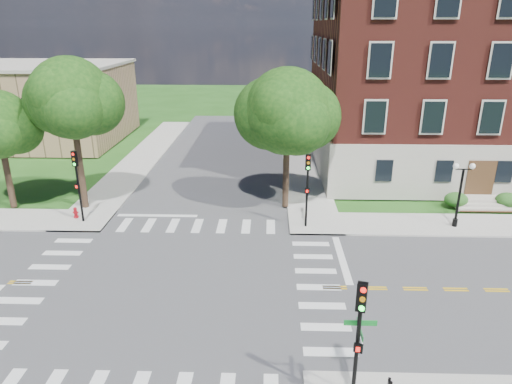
{
  "coord_description": "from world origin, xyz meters",
  "views": [
    {
      "loc": [
        4.64,
        -19.84,
        12.42
      ],
      "look_at": [
        3.9,
        5.08,
        3.2
      ],
      "focal_mm": 32.0,
      "sensor_mm": 36.0,
      "label": 1
    }
  ],
  "objects_px": {
    "traffic_signal_se": "(359,330)",
    "traffic_signal_ne": "(307,181)",
    "traffic_signal_nw": "(77,177)",
    "street_sign_pole": "(359,343)",
    "twin_lamp_west": "(460,191)",
    "fire_hydrant": "(76,213)"
  },
  "relations": [
    {
      "from": "traffic_signal_se",
      "to": "traffic_signal_ne",
      "type": "distance_m",
      "value": 14.71
    },
    {
      "from": "traffic_signal_nw",
      "to": "street_sign_pole",
      "type": "distance_m",
      "value": 21.22
    },
    {
      "from": "traffic_signal_nw",
      "to": "twin_lamp_west",
      "type": "bearing_deg",
      "value": -0.14
    },
    {
      "from": "fire_hydrant",
      "to": "traffic_signal_se",
      "type": "bearing_deg",
      "value": -44.48
    },
    {
      "from": "street_sign_pole",
      "to": "fire_hydrant",
      "type": "relative_size",
      "value": 4.13
    },
    {
      "from": "traffic_signal_ne",
      "to": "fire_hydrant",
      "type": "distance_m",
      "value": 15.67
    },
    {
      "from": "traffic_signal_ne",
      "to": "fire_hydrant",
      "type": "relative_size",
      "value": 6.4
    },
    {
      "from": "twin_lamp_west",
      "to": "street_sign_pole",
      "type": "height_order",
      "value": "twin_lamp_west"
    },
    {
      "from": "traffic_signal_ne",
      "to": "twin_lamp_west",
      "type": "relative_size",
      "value": 1.13
    },
    {
      "from": "traffic_signal_ne",
      "to": "fire_hydrant",
      "type": "xyz_separation_m",
      "value": [
        -15.4,
        0.93,
        -2.72
      ]
    },
    {
      "from": "fire_hydrant",
      "to": "traffic_signal_nw",
      "type": "bearing_deg",
      "value": -38.8
    },
    {
      "from": "traffic_signal_nw",
      "to": "street_sign_pole",
      "type": "bearing_deg",
      "value": -43.52
    },
    {
      "from": "traffic_signal_se",
      "to": "traffic_signal_nw",
      "type": "height_order",
      "value": "same"
    },
    {
      "from": "traffic_signal_ne",
      "to": "traffic_signal_nw",
      "type": "height_order",
      "value": "same"
    },
    {
      "from": "traffic_signal_se",
      "to": "traffic_signal_nw",
      "type": "relative_size",
      "value": 1.0
    },
    {
      "from": "street_sign_pole",
      "to": "traffic_signal_se",
      "type": "bearing_deg",
      "value": -108.21
    },
    {
      "from": "traffic_signal_ne",
      "to": "fire_hydrant",
      "type": "height_order",
      "value": "traffic_signal_ne"
    },
    {
      "from": "traffic_signal_nw",
      "to": "twin_lamp_west",
      "type": "height_order",
      "value": "traffic_signal_nw"
    },
    {
      "from": "twin_lamp_west",
      "to": "traffic_signal_nw",
      "type": "bearing_deg",
      "value": 179.86
    },
    {
      "from": "traffic_signal_se",
      "to": "traffic_signal_ne",
      "type": "xyz_separation_m",
      "value": [
        -0.52,
        14.71,
        0.0
      ]
    },
    {
      "from": "street_sign_pole",
      "to": "fire_hydrant",
      "type": "distance_m",
      "value": 22.18
    },
    {
      "from": "traffic_signal_se",
      "to": "street_sign_pole",
      "type": "bearing_deg",
      "value": 71.79
    }
  ]
}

